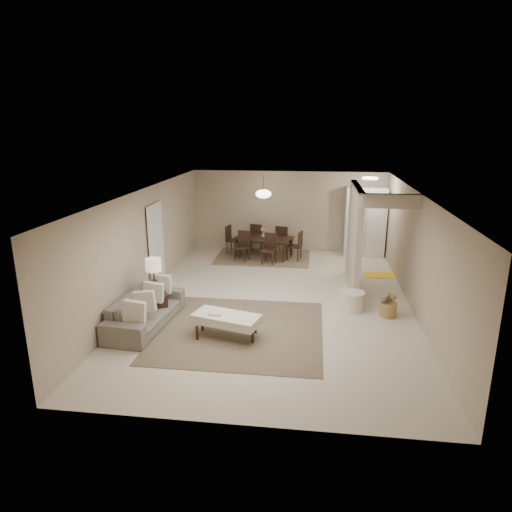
# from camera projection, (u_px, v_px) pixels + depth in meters

# --- Properties ---
(floor) EXTENTS (9.00, 9.00, 0.00)m
(floor) POSITION_uv_depth(u_px,v_px,m) (275.00, 301.00, 10.39)
(floor) COLOR beige
(floor) RESTS_ON ground
(ceiling) EXTENTS (9.00, 9.00, 0.00)m
(ceiling) POSITION_uv_depth(u_px,v_px,m) (276.00, 192.00, 9.70)
(ceiling) COLOR white
(ceiling) RESTS_ON back_wall
(back_wall) EXTENTS (6.00, 0.00, 6.00)m
(back_wall) POSITION_uv_depth(u_px,v_px,m) (288.00, 211.00, 14.33)
(back_wall) COLOR tan
(back_wall) RESTS_ON floor
(left_wall) EXTENTS (0.00, 9.00, 9.00)m
(left_wall) POSITION_uv_depth(u_px,v_px,m) (145.00, 244.00, 10.41)
(left_wall) COLOR tan
(left_wall) RESTS_ON floor
(right_wall) EXTENTS (0.00, 9.00, 9.00)m
(right_wall) POSITION_uv_depth(u_px,v_px,m) (416.00, 253.00, 9.68)
(right_wall) COLOR tan
(right_wall) RESTS_ON floor
(partition) EXTENTS (0.15, 2.50, 2.50)m
(partition) POSITION_uv_depth(u_px,v_px,m) (354.00, 238.00, 11.01)
(partition) COLOR tan
(partition) RESTS_ON floor
(doorway) EXTENTS (0.04, 0.90, 2.04)m
(doorway) POSITION_uv_depth(u_px,v_px,m) (156.00, 247.00, 11.05)
(doorway) COLOR black
(doorway) RESTS_ON floor
(pantry_cabinet) EXTENTS (1.20, 0.55, 2.10)m
(pantry_cabinet) POSITION_uv_depth(u_px,v_px,m) (365.00, 222.00, 13.77)
(pantry_cabinet) COLOR white
(pantry_cabinet) RESTS_ON floor
(flush_light) EXTENTS (0.44, 0.44, 0.05)m
(flush_light) POSITION_uv_depth(u_px,v_px,m) (370.00, 178.00, 12.48)
(flush_light) COLOR white
(flush_light) RESTS_ON ceiling
(living_rug) EXTENTS (3.20, 3.20, 0.01)m
(living_rug) POSITION_uv_depth(u_px,v_px,m) (240.00, 330.00, 8.92)
(living_rug) COLOR brown
(living_rug) RESTS_ON floor
(sofa) EXTENTS (2.24, 1.03, 0.64)m
(sofa) POSITION_uv_depth(u_px,v_px,m) (145.00, 311.00, 9.07)
(sofa) COLOR slate
(sofa) RESTS_ON floor
(ottoman_bench) EXTENTS (1.36, 0.90, 0.45)m
(ottoman_bench) POSITION_uv_depth(u_px,v_px,m) (226.00, 319.00, 8.56)
(ottoman_bench) COLOR #EFE5D0
(ottoman_bench) RESTS_ON living_rug
(side_table) EXTENTS (0.61, 0.61, 0.50)m
(side_table) POSITION_uv_depth(u_px,v_px,m) (156.00, 305.00, 9.52)
(side_table) COLOR black
(side_table) RESTS_ON floor
(table_lamp) EXTENTS (0.32, 0.32, 0.76)m
(table_lamp) POSITION_uv_depth(u_px,v_px,m) (153.00, 268.00, 9.29)
(table_lamp) COLOR #432E1C
(table_lamp) RESTS_ON side_table
(round_pouf) EXTENTS (0.52, 0.52, 0.41)m
(round_pouf) POSITION_uv_depth(u_px,v_px,m) (352.00, 301.00, 9.86)
(round_pouf) COLOR #EFE5D0
(round_pouf) RESTS_ON floor
(wicker_basket) EXTENTS (0.41, 0.41, 0.30)m
(wicker_basket) POSITION_uv_depth(u_px,v_px,m) (388.00, 310.00, 9.54)
(wicker_basket) COLOR olive
(wicker_basket) RESTS_ON floor
(dining_rug) EXTENTS (2.80, 2.10, 0.01)m
(dining_rug) POSITION_uv_depth(u_px,v_px,m) (263.00, 256.00, 13.91)
(dining_rug) COLOR #836951
(dining_rug) RESTS_ON floor
(dining_table) EXTENTS (1.87, 1.33, 0.60)m
(dining_table) POSITION_uv_depth(u_px,v_px,m) (263.00, 247.00, 13.83)
(dining_table) COLOR black
(dining_table) RESTS_ON dining_rug
(dining_chairs) EXTENTS (2.38, 1.95, 0.88)m
(dining_chairs) POSITION_uv_depth(u_px,v_px,m) (263.00, 243.00, 13.79)
(dining_chairs) COLOR black
(dining_chairs) RESTS_ON dining_rug
(vase) EXTENTS (0.16, 0.16, 0.14)m
(vase) POSITION_uv_depth(u_px,v_px,m) (263.00, 235.00, 13.73)
(vase) COLOR silver
(vase) RESTS_ON dining_table
(yellow_mat) EXTENTS (1.00, 0.67, 0.01)m
(yellow_mat) POSITION_uv_depth(u_px,v_px,m) (383.00, 275.00, 12.19)
(yellow_mat) COLOR yellow
(yellow_mat) RESTS_ON floor
(pendant_light) EXTENTS (0.46, 0.46, 0.71)m
(pendant_light) POSITION_uv_depth(u_px,v_px,m) (263.00, 194.00, 13.38)
(pendant_light) COLOR #432E1C
(pendant_light) RESTS_ON ceiling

